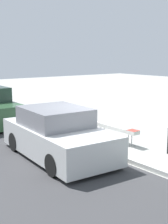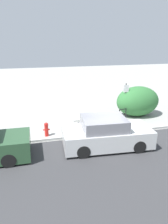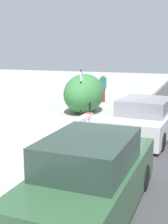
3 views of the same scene
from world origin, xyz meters
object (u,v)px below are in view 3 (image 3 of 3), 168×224
parked_car_far (92,179)px  parked_car_near (145,120)px  bench (82,119)px  pedestrian (103,87)px  bike_rack (90,109)px  fire_hydrant (70,141)px  sign_post (81,89)px

parked_car_far → parked_car_near: bearing=0.2°
bench → pedestrian: pedestrian is taller
bench → bike_rack: bearing=11.0°
parked_car_near → bench: bearing=95.5°
parked_car_near → fire_hydrant: bearing=148.3°
pedestrian → parked_car_near: (-6.94, -3.76, -0.27)m
bike_rack → pedestrian: bearing=9.8°
bike_rack → fire_hydrant: bike_rack is taller
sign_post → parked_car_far: bearing=-157.7°
bench → parked_car_near: parked_car_near is taller
bike_rack → sign_post: (0.40, 0.58, 0.88)m
bike_rack → pedestrian: pedestrian is taller
fire_hydrant → sign_post: bearing=17.1°
bike_rack → sign_post: size_ratio=0.36×
bench → bike_rack: (2.21, 0.43, -0.01)m
bike_rack → parked_car_near: (-2.14, -2.93, 0.17)m
parked_car_far → sign_post: bearing=23.3°
bike_rack → bench: bearing=-169.0°
parked_car_near → sign_post: bearing=58.0°
sign_post → pedestrian: (4.40, 0.25, -0.44)m
sign_post → pedestrian: sign_post is taller
bench → pedestrian: bearing=10.2°
parked_car_near → parked_car_far: 5.85m
bench → fire_hydrant: (-2.60, -0.59, -0.10)m
sign_post → parked_car_near: (-2.54, -3.51, -0.71)m
pedestrian → parked_car_near: 7.90m
parked_car_far → bench: bearing=23.7°
bike_rack → parked_car_near: 3.63m
bench → parked_car_far: (-5.77, -2.42, 0.21)m
fire_hydrant → bike_rack: bearing=12.0°
bench → parked_car_far: 6.26m
bike_rack → parked_car_far: parked_car_far is taller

